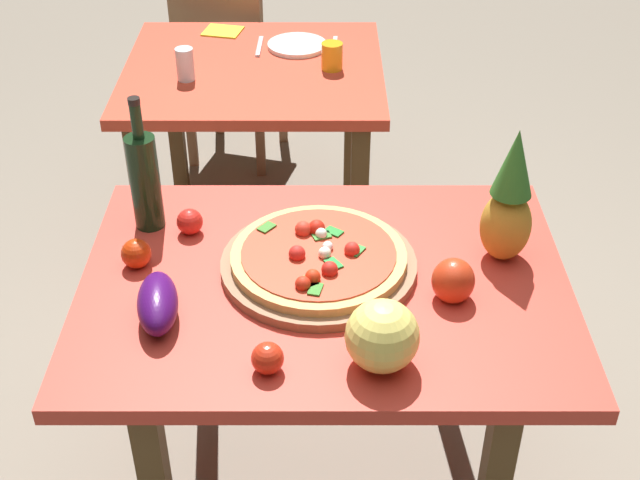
# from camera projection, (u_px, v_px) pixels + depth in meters

# --- Properties ---
(display_table) EXTENTS (1.16, 0.85, 0.75)m
(display_table) POSITION_uv_depth(u_px,v_px,m) (326.00, 311.00, 2.08)
(display_table) COLOR #523C1F
(display_table) RESTS_ON ground_plane
(background_table) EXTENTS (0.92, 0.84, 0.75)m
(background_table) POSITION_uv_depth(u_px,v_px,m) (256.00, 95.00, 3.09)
(background_table) COLOR #523C1F
(background_table) RESTS_ON ground_plane
(dining_chair) EXTENTS (0.49, 0.49, 0.85)m
(dining_chair) POSITION_uv_depth(u_px,v_px,m) (230.00, 63.00, 3.71)
(dining_chair) COLOR #885F42
(dining_chair) RESTS_ON ground_plane
(pizza_board) EXTENTS (0.47, 0.47, 0.02)m
(pizza_board) POSITION_uv_depth(u_px,v_px,m) (320.00, 265.00, 2.05)
(pizza_board) COLOR #885F42
(pizza_board) RESTS_ON display_table
(pizza) EXTENTS (0.42, 0.42, 0.06)m
(pizza) POSITION_uv_depth(u_px,v_px,m) (320.00, 256.00, 2.03)
(pizza) COLOR tan
(pizza) RESTS_ON pizza_board
(wine_bottle) EXTENTS (0.08, 0.08, 0.36)m
(wine_bottle) POSITION_uv_depth(u_px,v_px,m) (146.00, 179.00, 2.13)
(wine_bottle) COLOR black
(wine_bottle) RESTS_ON display_table
(pineapple_left) EXTENTS (0.12, 0.12, 0.35)m
(pineapple_left) POSITION_uv_depth(u_px,v_px,m) (510.00, 203.00, 2.01)
(pineapple_left) COLOR #BE8E2D
(pineapple_left) RESTS_ON display_table
(melon) EXTENTS (0.15, 0.15, 0.15)m
(melon) POSITION_uv_depth(u_px,v_px,m) (383.00, 336.00, 1.74)
(melon) COLOR #E6D866
(melon) RESTS_ON display_table
(bell_pepper) EXTENTS (0.10, 0.10, 0.11)m
(bell_pepper) POSITION_uv_depth(u_px,v_px,m) (454.00, 281.00, 1.94)
(bell_pepper) COLOR red
(bell_pepper) RESTS_ON display_table
(eggplant) EXTENTS (0.12, 0.21, 0.09)m
(eggplant) POSITION_uv_depth(u_px,v_px,m) (159.00, 303.00, 1.88)
(eggplant) COLOR #3A0D52
(eggplant) RESTS_ON display_table
(tomato_at_corner) EXTENTS (0.07, 0.07, 0.07)m
(tomato_at_corner) POSITION_uv_depth(u_px,v_px,m) (191.00, 222.00, 2.16)
(tomato_at_corner) COLOR red
(tomato_at_corner) RESTS_ON display_table
(tomato_by_bottle) EXTENTS (0.07, 0.07, 0.07)m
(tomato_by_bottle) POSITION_uv_depth(u_px,v_px,m) (269.00, 358.00, 1.75)
(tomato_by_bottle) COLOR red
(tomato_by_bottle) RESTS_ON display_table
(tomato_near_board) EXTENTS (0.07, 0.07, 0.07)m
(tomato_near_board) POSITION_uv_depth(u_px,v_px,m) (138.00, 253.00, 2.04)
(tomato_near_board) COLOR red
(tomato_near_board) RESTS_ON display_table
(drinking_glass_juice) EXTENTS (0.07, 0.07, 0.09)m
(drinking_glass_juice) POSITION_uv_depth(u_px,v_px,m) (334.00, 56.00, 2.98)
(drinking_glass_juice) COLOR gold
(drinking_glass_juice) RESTS_ON background_table
(drinking_glass_water) EXTENTS (0.06, 0.06, 0.11)m
(drinking_glass_water) POSITION_uv_depth(u_px,v_px,m) (187.00, 64.00, 2.90)
(drinking_glass_water) COLOR silver
(drinking_glass_water) RESTS_ON background_table
(dinner_plate) EXTENTS (0.22, 0.22, 0.02)m
(dinner_plate) POSITION_uv_depth(u_px,v_px,m) (299.00, 45.00, 3.16)
(dinner_plate) COLOR white
(dinner_plate) RESTS_ON background_table
(fork_utensil) EXTENTS (0.02, 0.18, 0.01)m
(fork_utensil) POSITION_uv_depth(u_px,v_px,m) (261.00, 46.00, 3.16)
(fork_utensil) COLOR silver
(fork_utensil) RESTS_ON background_table
(knife_utensil) EXTENTS (0.02, 0.18, 0.01)m
(knife_utensil) POSITION_uv_depth(u_px,v_px,m) (336.00, 46.00, 3.16)
(knife_utensil) COLOR silver
(knife_utensil) RESTS_ON background_table
(napkin_folded) EXTENTS (0.16, 0.15, 0.01)m
(napkin_folded) POSITION_uv_depth(u_px,v_px,m) (224.00, 31.00, 3.29)
(napkin_folded) COLOR yellow
(napkin_folded) RESTS_ON background_table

